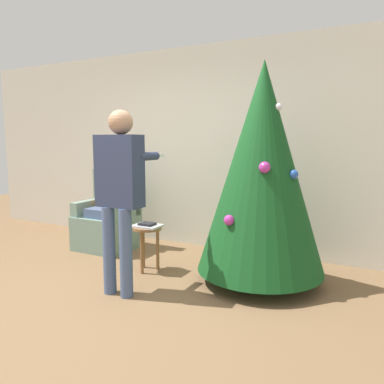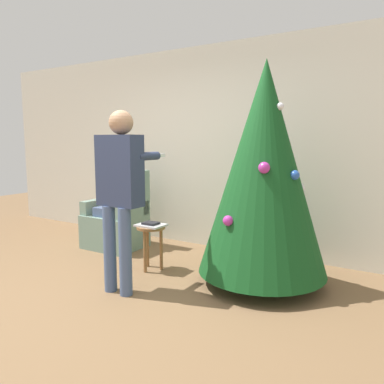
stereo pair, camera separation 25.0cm
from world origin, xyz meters
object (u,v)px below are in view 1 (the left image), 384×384
at_px(person_seated, 106,197).
at_px(side_stool, 147,236).
at_px(armchair, 109,222).
at_px(christmas_tree, 262,168).
at_px(person_standing, 120,185).

height_order(person_seated, side_stool, person_seated).
height_order(armchair, side_stool, armchair).
bearing_deg(armchair, person_seated, -90.00).
distance_m(armchair, person_seated, 0.34).
height_order(christmas_tree, person_seated, christmas_tree).
bearing_deg(armchair, person_standing, -45.81).
relative_size(christmas_tree, person_standing, 1.29).
distance_m(person_seated, side_stool, 1.13).
xyz_separation_m(person_seated, person_standing, (1.11, -1.11, 0.34)).
relative_size(christmas_tree, armchair, 2.11).
bearing_deg(side_stool, person_standing, -78.14).
bearing_deg(person_standing, christmas_tree, 39.07).
bearing_deg(christmas_tree, side_stool, -168.42).
xyz_separation_m(christmas_tree, armchair, (-2.20, 0.26, -0.82)).
height_order(armchair, person_seated, person_seated).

